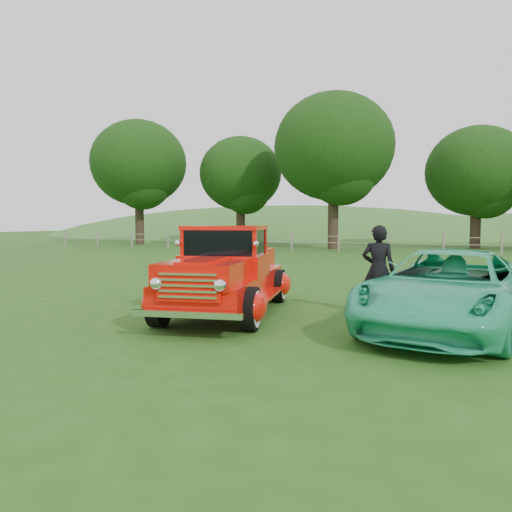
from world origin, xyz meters
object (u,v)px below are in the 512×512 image
(tree_near_west, at_px, (334,147))
(teal_sedan, at_px, (449,290))
(man, at_px, (378,270))
(red_pickup, at_px, (226,274))
(tree_mid_west, at_px, (241,174))
(tree_near_east, at_px, (477,171))
(tree_far_west, at_px, (139,163))

(tree_near_west, xyz_separation_m, teal_sedan, (7.19, -24.19, -6.11))
(tree_near_west, height_order, man, tree_near_west)
(red_pickup, distance_m, man, 3.06)
(tree_mid_west, xyz_separation_m, tree_near_east, (17.00, 1.00, -0.30))
(tree_mid_west, relative_size, teal_sedan, 1.70)
(man, bearing_deg, red_pickup, 19.69)
(man, bearing_deg, tree_near_east, -95.97)
(red_pickup, bearing_deg, tree_mid_west, 102.70)
(tree_near_east, xyz_separation_m, red_pickup, (-6.02, -28.12, -4.45))
(tree_near_west, distance_m, tree_near_east, 9.97)
(tree_near_east, xyz_separation_m, man, (-3.13, -27.12, -4.35))
(tree_mid_west, bearing_deg, teal_sedan, -60.80)
(teal_sedan, relative_size, man, 2.76)
(tree_far_west, relative_size, tree_near_west, 0.95)
(tree_near_west, height_order, red_pickup, tree_near_west)
(tree_far_west, distance_m, tree_near_east, 25.21)
(tree_near_west, height_order, tree_near_east, tree_near_west)
(red_pickup, height_order, man, man)
(tree_far_west, relative_size, tree_near_east, 1.19)
(tree_far_west, xyz_separation_m, teal_sedan, (23.19, -25.19, -5.80))
(tree_far_west, bearing_deg, man, -47.79)
(tree_near_west, relative_size, tree_near_east, 1.25)
(tree_near_east, bearing_deg, man, -96.58)
(tree_far_west, relative_size, tree_mid_west, 1.17)
(teal_sedan, bearing_deg, red_pickup, -169.05)
(red_pickup, bearing_deg, man, 9.74)
(red_pickup, xyz_separation_m, man, (2.89, 1.00, 0.10))
(tree_near_east, distance_m, man, 27.64)
(tree_mid_west, relative_size, tree_near_east, 1.02)
(teal_sedan, bearing_deg, tree_near_west, 118.49)
(tree_near_east, distance_m, red_pickup, 29.10)
(teal_sedan, bearing_deg, tree_mid_west, 131.12)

